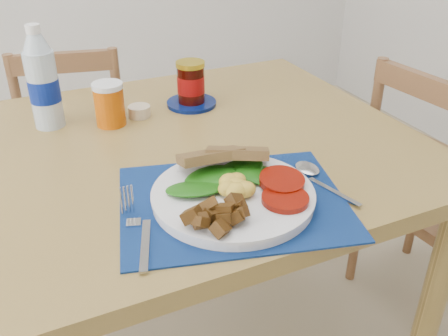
% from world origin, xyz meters
% --- Properties ---
extents(table, '(1.40, 0.90, 0.75)m').
position_xyz_m(table, '(0.00, 0.20, 0.67)').
color(table, brown).
rests_on(table, ground).
extents(chair_far, '(0.44, 0.43, 1.00)m').
position_xyz_m(chair_far, '(0.02, 0.90, 0.52)').
color(chair_far, brown).
rests_on(chair_far, ground).
extents(chair_end, '(0.39, 0.41, 1.01)m').
position_xyz_m(chair_end, '(0.93, 0.15, 0.52)').
color(chair_end, brown).
rests_on(chair_end, ground).
extents(placemat, '(0.49, 0.42, 0.00)m').
position_xyz_m(placemat, '(0.16, -0.07, 0.75)').
color(placemat, '#040C32').
rests_on(placemat, table).
extents(breakfast_plate, '(0.30, 0.30, 0.07)m').
position_xyz_m(breakfast_plate, '(0.15, -0.08, 0.77)').
color(breakfast_plate, silver).
rests_on(breakfast_plate, placemat).
extents(fork, '(0.06, 0.19, 0.00)m').
position_xyz_m(fork, '(-0.03, -0.09, 0.76)').
color(fork, '#B2B5BA').
rests_on(fork, placemat).
extents(spoon, '(0.04, 0.19, 0.01)m').
position_xyz_m(spoon, '(0.35, -0.07, 0.76)').
color(spoon, '#B2B5BA').
rests_on(spoon, placemat).
extents(water_bottle, '(0.07, 0.07, 0.25)m').
position_xyz_m(water_bottle, '(-0.10, 0.42, 0.86)').
color(water_bottle, '#ADBFCC').
rests_on(water_bottle, table).
extents(juice_glass, '(0.07, 0.07, 0.10)m').
position_xyz_m(juice_glass, '(0.04, 0.37, 0.80)').
color(juice_glass, '#B74B04').
rests_on(juice_glass, table).
extents(ramekin, '(0.06, 0.06, 0.03)m').
position_xyz_m(ramekin, '(0.12, 0.38, 0.76)').
color(ramekin, beige).
rests_on(ramekin, table).
extents(jam_on_saucer, '(0.13, 0.13, 0.12)m').
position_xyz_m(jam_on_saucer, '(0.27, 0.40, 0.80)').
color(jam_on_saucer, '#051451').
rests_on(jam_on_saucer, table).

